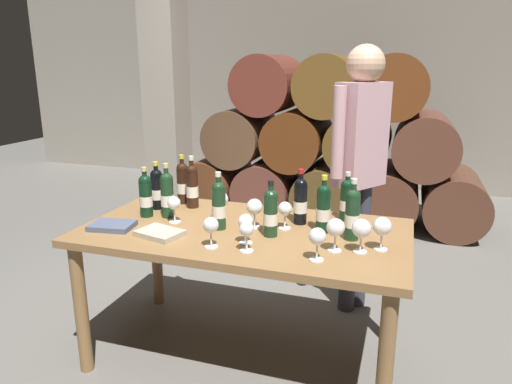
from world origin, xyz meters
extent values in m
plane|color=#66635E|center=(0.00, 0.00, 0.00)|extent=(14.00, 14.00, 0.00)
cube|color=gray|center=(0.00, 4.20, 1.40)|extent=(10.00, 0.24, 2.80)
cylinder|color=brown|center=(-1.26, 2.60, 0.30)|extent=(0.60, 0.90, 0.60)
cylinder|color=brown|center=(-0.63, 2.60, 0.30)|extent=(0.60, 0.90, 0.60)
cylinder|color=#523E1D|center=(0.00, 2.60, 0.30)|extent=(0.60, 0.90, 0.60)
cylinder|color=brown|center=(0.63, 2.60, 0.30)|extent=(0.60, 0.90, 0.60)
cylinder|color=#553222|center=(1.26, 2.60, 0.30)|extent=(0.60, 0.90, 0.60)
cylinder|color=brown|center=(-0.95, 2.60, 0.85)|extent=(0.60, 0.90, 0.60)
cylinder|color=#5A2D12|center=(-0.32, 2.60, 0.85)|extent=(0.60, 0.90, 0.60)
cylinder|color=brown|center=(0.31, 2.60, 0.85)|extent=(0.60, 0.90, 0.60)
cylinder|color=brown|center=(0.95, 2.60, 0.85)|extent=(0.60, 0.90, 0.60)
cylinder|color=brown|center=(-0.63, 2.60, 1.39)|extent=(0.60, 0.90, 0.60)
cylinder|color=brown|center=(0.00, 2.60, 1.39)|extent=(0.60, 0.90, 0.60)
cylinder|color=brown|center=(0.63, 2.60, 1.39)|extent=(0.60, 0.90, 0.60)
cube|color=gray|center=(-1.30, 1.60, 1.30)|extent=(0.32, 0.32, 2.60)
cube|color=olive|center=(0.00, 0.00, 0.74)|extent=(1.70, 0.90, 0.04)
cylinder|color=olive|center=(-0.77, -0.39, 0.36)|extent=(0.07, 0.07, 0.72)
cylinder|color=olive|center=(0.77, -0.39, 0.36)|extent=(0.07, 0.07, 0.72)
cylinder|color=olive|center=(-0.77, 0.39, 0.36)|extent=(0.07, 0.07, 0.72)
cylinder|color=olive|center=(0.77, 0.39, 0.36)|extent=(0.07, 0.07, 0.72)
cylinder|color=black|center=(-0.60, 0.03, 0.86)|extent=(0.07, 0.07, 0.20)
sphere|color=black|center=(-0.60, 0.03, 0.97)|extent=(0.07, 0.07, 0.07)
cylinder|color=black|center=(-0.60, 0.03, 0.99)|extent=(0.03, 0.03, 0.06)
cylinder|color=tan|center=(-0.60, 0.03, 1.03)|extent=(0.03, 0.03, 0.02)
cylinder|color=silver|center=(-0.60, 0.03, 0.85)|extent=(0.07, 0.07, 0.06)
cylinder|color=black|center=(-0.61, 0.18, 0.86)|extent=(0.07, 0.07, 0.20)
sphere|color=black|center=(-0.61, 0.18, 0.97)|extent=(0.07, 0.07, 0.07)
cylinder|color=black|center=(-0.61, 0.18, 0.99)|extent=(0.03, 0.03, 0.06)
cylinder|color=gold|center=(-0.61, 0.18, 1.03)|extent=(0.03, 0.03, 0.02)
cylinder|color=silver|center=(-0.61, 0.18, 0.85)|extent=(0.07, 0.07, 0.06)
cylinder|color=black|center=(0.26, 0.18, 0.87)|extent=(0.07, 0.07, 0.21)
sphere|color=black|center=(0.26, 0.18, 0.98)|extent=(0.07, 0.07, 0.07)
cylinder|color=black|center=(0.26, 0.18, 1.01)|extent=(0.03, 0.03, 0.07)
cylinder|color=#B21E23|center=(0.26, 0.18, 1.05)|extent=(0.03, 0.03, 0.02)
cylinder|color=silver|center=(0.26, 0.18, 0.86)|extent=(0.07, 0.07, 0.06)
cylinder|color=black|center=(0.40, 0.09, 0.87)|extent=(0.07, 0.07, 0.21)
sphere|color=black|center=(0.40, 0.09, 0.98)|extent=(0.07, 0.07, 0.07)
cylinder|color=black|center=(0.40, 0.09, 1.00)|extent=(0.03, 0.03, 0.07)
cylinder|color=gold|center=(0.40, 0.09, 1.05)|extent=(0.03, 0.03, 0.02)
cylinder|color=silver|center=(0.40, 0.09, 0.85)|extent=(0.07, 0.07, 0.06)
cylinder|color=#19381E|center=(0.16, -0.05, 0.86)|extent=(0.07, 0.07, 0.20)
sphere|color=#19381E|center=(0.16, -0.05, 0.97)|extent=(0.07, 0.07, 0.07)
cylinder|color=#19381E|center=(0.16, -0.05, 0.99)|extent=(0.03, 0.03, 0.06)
cylinder|color=black|center=(0.16, -0.05, 1.04)|extent=(0.03, 0.03, 0.02)
cylinder|color=silver|center=(0.16, -0.05, 0.85)|extent=(0.07, 0.07, 0.06)
cylinder|color=black|center=(-0.52, 0.34, 0.87)|extent=(0.07, 0.07, 0.21)
sphere|color=black|center=(-0.52, 0.34, 0.98)|extent=(0.07, 0.07, 0.07)
cylinder|color=black|center=(-0.52, 0.34, 1.01)|extent=(0.03, 0.03, 0.07)
cylinder|color=gold|center=(-0.52, 0.34, 1.05)|extent=(0.03, 0.03, 0.02)
cylinder|color=silver|center=(-0.52, 0.34, 0.86)|extent=(0.07, 0.07, 0.06)
cylinder|color=#19381E|center=(0.55, 0.03, 0.87)|extent=(0.07, 0.07, 0.22)
sphere|color=#19381E|center=(0.55, 0.03, 0.98)|extent=(0.07, 0.07, 0.07)
cylinder|color=#19381E|center=(0.55, 0.03, 1.01)|extent=(0.03, 0.03, 0.07)
cylinder|color=silver|center=(0.55, 0.03, 1.06)|extent=(0.03, 0.03, 0.02)
cylinder|color=silver|center=(0.55, 0.03, 0.86)|extent=(0.07, 0.07, 0.06)
cylinder|color=black|center=(0.49, 0.32, 0.86)|extent=(0.07, 0.07, 0.19)
sphere|color=black|center=(0.49, 0.32, 0.96)|extent=(0.07, 0.07, 0.07)
cylinder|color=black|center=(0.49, 0.32, 0.98)|extent=(0.03, 0.03, 0.06)
cylinder|color=silver|center=(0.49, 0.32, 1.02)|extent=(0.03, 0.03, 0.02)
cylinder|color=silver|center=(0.49, 0.32, 0.85)|extent=(0.07, 0.07, 0.06)
cylinder|color=#19381E|center=(-0.48, 0.06, 0.87)|extent=(0.07, 0.07, 0.22)
sphere|color=#19381E|center=(-0.48, 0.06, 0.98)|extent=(0.07, 0.07, 0.07)
cylinder|color=#19381E|center=(-0.48, 0.06, 1.01)|extent=(0.03, 0.03, 0.07)
cylinder|color=tan|center=(-0.48, 0.06, 1.06)|extent=(0.03, 0.03, 0.02)
cylinder|color=silver|center=(-0.48, 0.06, 0.86)|extent=(0.07, 0.07, 0.06)
cylinder|color=#19381E|center=(-0.13, -0.03, 0.87)|extent=(0.07, 0.07, 0.21)
sphere|color=#19381E|center=(-0.13, -0.03, 0.98)|extent=(0.07, 0.07, 0.07)
cylinder|color=#19381E|center=(-0.13, -0.03, 1.01)|extent=(0.03, 0.03, 0.07)
cylinder|color=silver|center=(-0.13, -0.03, 1.05)|extent=(0.03, 0.03, 0.02)
cylinder|color=silver|center=(-0.13, -0.03, 0.86)|extent=(0.07, 0.07, 0.06)
cylinder|color=black|center=(-0.43, 0.27, 0.87)|extent=(0.07, 0.07, 0.22)
sphere|color=black|center=(-0.43, 0.27, 0.99)|extent=(0.07, 0.07, 0.07)
cylinder|color=black|center=(-0.43, 0.27, 1.02)|extent=(0.03, 0.03, 0.07)
cylinder|color=silver|center=(-0.43, 0.27, 1.06)|extent=(0.03, 0.03, 0.03)
cylinder|color=silver|center=(-0.43, 0.27, 0.86)|extent=(0.07, 0.07, 0.07)
cylinder|color=white|center=(-0.06, -0.29, 0.76)|extent=(0.06, 0.06, 0.00)
cylinder|color=white|center=(-0.06, -0.29, 0.80)|extent=(0.01, 0.01, 0.07)
sphere|color=white|center=(-0.06, -0.29, 0.87)|extent=(0.08, 0.08, 0.08)
cylinder|color=white|center=(0.50, -0.15, 0.76)|extent=(0.06, 0.06, 0.00)
cylinder|color=white|center=(0.50, -0.15, 0.80)|extent=(0.01, 0.01, 0.07)
sphere|color=white|center=(0.50, -0.15, 0.88)|extent=(0.08, 0.08, 0.08)
cylinder|color=white|center=(0.20, 0.07, 0.76)|extent=(0.06, 0.06, 0.00)
cylinder|color=white|center=(0.20, 0.07, 0.80)|extent=(0.01, 0.01, 0.07)
sphere|color=white|center=(0.20, 0.07, 0.87)|extent=(0.07, 0.07, 0.07)
cylinder|color=white|center=(-0.18, 0.11, 0.76)|extent=(0.06, 0.06, 0.00)
cylinder|color=white|center=(-0.18, 0.11, 0.80)|extent=(0.01, 0.01, 0.07)
sphere|color=white|center=(-0.18, 0.11, 0.88)|extent=(0.09, 0.09, 0.09)
cylinder|color=white|center=(0.61, -0.13, 0.76)|extent=(0.06, 0.06, 0.00)
cylinder|color=white|center=(0.61, -0.13, 0.80)|extent=(0.01, 0.01, 0.07)
sphere|color=white|center=(0.61, -0.13, 0.88)|extent=(0.09, 0.09, 0.09)
cylinder|color=white|center=(0.08, -0.19, 0.76)|extent=(0.06, 0.06, 0.00)
cylinder|color=white|center=(0.08, -0.19, 0.80)|extent=(0.01, 0.01, 0.07)
sphere|color=white|center=(0.08, -0.19, 0.87)|extent=(0.07, 0.07, 0.07)
cylinder|color=white|center=(0.44, -0.28, 0.76)|extent=(0.06, 0.06, 0.00)
cylinder|color=white|center=(0.44, -0.28, 0.80)|extent=(0.01, 0.01, 0.07)
sphere|color=white|center=(0.44, -0.28, 0.87)|extent=(0.08, 0.08, 0.08)
cylinder|color=white|center=(0.11, -0.28, 0.76)|extent=(0.06, 0.06, 0.00)
cylinder|color=white|center=(0.11, -0.28, 0.80)|extent=(0.01, 0.01, 0.07)
sphere|color=white|center=(0.11, -0.28, 0.87)|extent=(0.07, 0.07, 0.07)
cylinder|color=white|center=(0.70, -0.07, 0.76)|extent=(0.06, 0.06, 0.00)
cylinder|color=white|center=(0.70, -0.07, 0.80)|extent=(0.01, 0.01, 0.07)
sphere|color=white|center=(0.70, -0.07, 0.88)|extent=(0.09, 0.09, 0.09)
cylinder|color=white|center=(0.04, 0.04, 0.76)|extent=(0.06, 0.06, 0.00)
cylinder|color=white|center=(0.04, 0.04, 0.80)|extent=(0.01, 0.01, 0.07)
sphere|color=white|center=(0.04, 0.04, 0.88)|extent=(0.09, 0.09, 0.09)
cylinder|color=white|center=(-0.40, -0.02, 0.76)|extent=(0.06, 0.06, 0.00)
cylinder|color=white|center=(-0.40, -0.02, 0.80)|extent=(0.01, 0.01, 0.07)
sphere|color=white|center=(-0.40, -0.02, 0.87)|extent=(0.07, 0.07, 0.07)
cube|color=#B2A893|center=(-0.37, -0.23, 0.77)|extent=(0.25, 0.21, 0.03)
cube|color=#4C5670|center=(-0.67, -0.21, 0.77)|extent=(0.24, 0.19, 0.03)
cylinder|color=#383842|center=(0.54, 0.80, 0.43)|extent=(0.11, 0.11, 0.85)
cylinder|color=#383842|center=(0.47, 0.70, 0.43)|extent=(0.11, 0.11, 0.85)
cube|color=#CC9EA8|center=(0.51, 0.75, 1.17)|extent=(0.33, 0.37, 0.64)
cylinder|color=#CC9EA8|center=(0.62, 0.92, 1.21)|extent=(0.08, 0.08, 0.54)
cylinder|color=#CC9EA8|center=(0.39, 0.58, 1.21)|extent=(0.08, 0.08, 0.54)
sphere|color=tan|center=(0.51, 0.75, 1.60)|extent=(0.23, 0.23, 0.23)
camera|label=1|loc=(0.78, -2.19, 1.60)|focal=32.87mm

